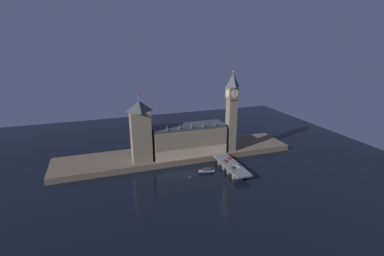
% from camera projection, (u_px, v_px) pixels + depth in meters
% --- Properties ---
extents(ground_plane, '(400.00, 400.00, 0.00)m').
position_uv_depth(ground_plane, '(190.00, 174.00, 228.35)').
color(ground_plane, black).
extents(embankment, '(220.00, 42.00, 5.19)m').
position_uv_depth(embankment, '(177.00, 154.00, 262.75)').
color(embankment, brown).
rests_on(embankment, ground_plane).
extents(parliament_hall, '(66.11, 21.95, 32.62)m').
position_uv_depth(parliament_hall, '(189.00, 139.00, 253.90)').
color(parliament_hall, '#7F7056').
rests_on(parliament_hall, embankment).
extents(clock_tower, '(9.95, 10.06, 74.50)m').
position_uv_depth(clock_tower, '(232.00, 110.00, 253.19)').
color(clock_tower, '#7F7056').
rests_on(clock_tower, embankment).
extents(victoria_tower, '(16.49, 16.49, 58.90)m').
position_uv_depth(victoria_tower, '(141.00, 131.00, 234.92)').
color(victoria_tower, '#7F7056').
rests_on(victoria_tower, embankment).
extents(bridge, '(13.39, 46.00, 5.95)m').
position_uv_depth(bridge, '(231.00, 166.00, 233.60)').
color(bridge, slate).
rests_on(bridge, ground_plane).
extents(car_northbound_lead, '(2.09, 4.22, 1.55)m').
position_uv_depth(car_northbound_lead, '(225.00, 161.00, 237.29)').
color(car_northbound_lead, red).
rests_on(car_northbound_lead, bridge).
extents(car_northbound_trail, '(2.02, 4.38, 1.53)m').
position_uv_depth(car_northbound_trail, '(233.00, 168.00, 224.87)').
color(car_northbound_trail, '#235633').
rests_on(car_northbound_trail, bridge).
extents(car_southbound_lead, '(1.91, 4.37, 1.37)m').
position_uv_depth(car_southbound_lead, '(238.00, 166.00, 228.47)').
color(car_southbound_lead, white).
rests_on(car_southbound_lead, bridge).
extents(car_southbound_trail, '(2.00, 4.26, 1.38)m').
position_uv_depth(car_southbound_trail, '(229.00, 158.00, 243.47)').
color(car_southbound_trail, red).
rests_on(car_southbound_trail, bridge).
extents(pedestrian_near_rail, '(0.38, 0.38, 1.58)m').
position_uv_depth(pedestrian_near_rail, '(229.00, 168.00, 223.72)').
color(pedestrian_near_rail, black).
rests_on(pedestrian_near_rail, bridge).
extents(pedestrian_mid_walk, '(0.38, 0.38, 1.75)m').
position_uv_depth(pedestrian_mid_walk, '(236.00, 161.00, 237.71)').
color(pedestrian_mid_walk, black).
rests_on(pedestrian_mid_walk, bridge).
extents(street_lamp_near, '(1.34, 0.60, 7.32)m').
position_uv_depth(street_lamp_near, '(233.00, 168.00, 216.41)').
color(street_lamp_near, '#2D3333').
rests_on(street_lamp_near, bridge).
extents(street_lamp_far, '(1.34, 0.60, 7.14)m').
position_uv_depth(street_lamp_far, '(218.00, 154.00, 242.99)').
color(street_lamp_far, '#2D3333').
rests_on(street_lamp_far, bridge).
extents(boat_upstream, '(15.22, 7.46, 4.60)m').
position_uv_depth(boat_upstream, '(207.00, 171.00, 229.83)').
color(boat_upstream, '#1E2842').
rests_on(boat_upstream, ground_plane).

